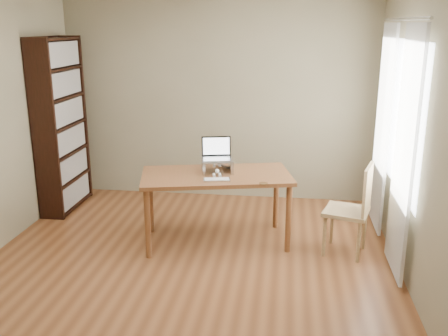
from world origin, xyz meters
The scene contains 10 objects.
room centered at (0.03, 0.01, 1.30)m, with size 4.04×4.54×2.64m.
bookshelf centered at (-1.83, 1.55, 1.05)m, with size 0.30×0.90×2.10m.
curtains centered at (1.92, 0.80, 1.17)m, with size 0.03×1.90×2.25m.
desk centered at (0.19, 0.75, 0.66)m, with size 1.65×1.08×0.75m.
laptop_stand centered at (0.19, 0.83, 0.83)m, with size 0.32×0.25×0.13m.
laptop centered at (0.19, 0.88, 0.94)m, with size 0.35×0.32×0.22m.
keyboard centered at (0.23, 0.53, 0.76)m, with size 0.28×0.16×0.02m.
coaster centered at (0.69, 0.49, 0.75)m, with size 0.09×0.09×0.01m, color brown.
cat centered at (0.18, 0.86, 0.81)m, with size 0.23×0.47×0.14m.
chair centered at (1.59, 0.65, 0.50)m, with size 0.52×0.52×0.94m.
Camera 1 is at (0.91, -4.11, 2.24)m, focal length 40.00 mm.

